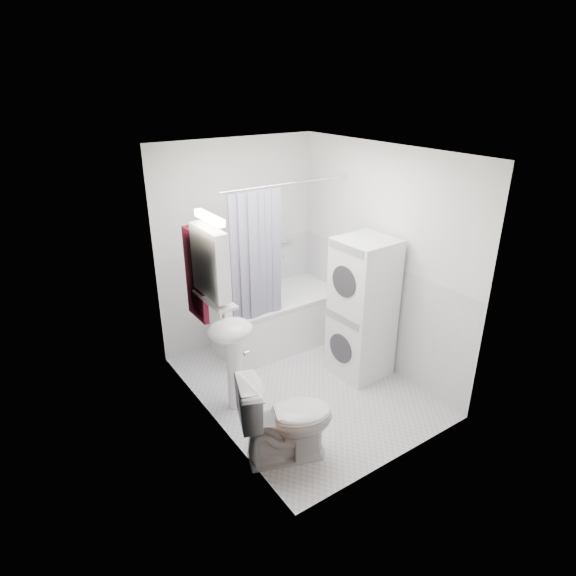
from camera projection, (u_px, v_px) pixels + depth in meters
floor at (302, 386)px, 5.06m from camera, size 2.60×2.60×0.00m
room_walls at (304, 252)px, 4.46m from camera, size 2.60×2.60×2.60m
wainscot at (287, 324)px, 5.04m from camera, size 1.98×2.58×2.58m
door at (246, 353)px, 3.75m from camera, size 0.05×2.00×2.00m
bathtub at (283, 315)px, 5.80m from camera, size 1.65×0.78×0.63m
tub_spout at (281, 257)px, 5.92m from camera, size 0.04×0.12×0.04m
curtain_rod at (300, 182)px, 4.89m from camera, size 1.83×0.02×0.02m
shower_curtain at (256, 261)px, 4.91m from camera, size 0.55×0.02×1.45m
sink at (231, 344)px, 4.46m from camera, size 0.44×0.37×1.04m
medicine_cabinet at (210, 260)px, 4.04m from camera, size 0.13×0.50×0.71m
shelf at (215, 299)px, 4.19m from camera, size 0.18×0.54×0.02m
shower_caddy at (285, 241)px, 5.85m from camera, size 0.22×0.06×0.02m
towel at (196, 273)px, 4.30m from camera, size 0.07×0.36×0.86m
washer_dryer at (362, 309)px, 5.02m from camera, size 0.57×0.56×1.52m
toilet at (286, 419)px, 3.97m from camera, size 0.90×0.69×0.78m
soap_pump at (227, 313)px, 4.50m from camera, size 0.08×0.17×0.08m
shelf_bottle at (222, 300)px, 4.06m from camera, size 0.07×0.18×0.07m
shelf_cup at (208, 288)px, 4.26m from camera, size 0.10×0.09×0.10m
shampoo_a at (266, 239)px, 5.69m from camera, size 0.13×0.17×0.13m
shampoo_b at (275, 239)px, 5.76m from camera, size 0.08×0.21×0.08m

